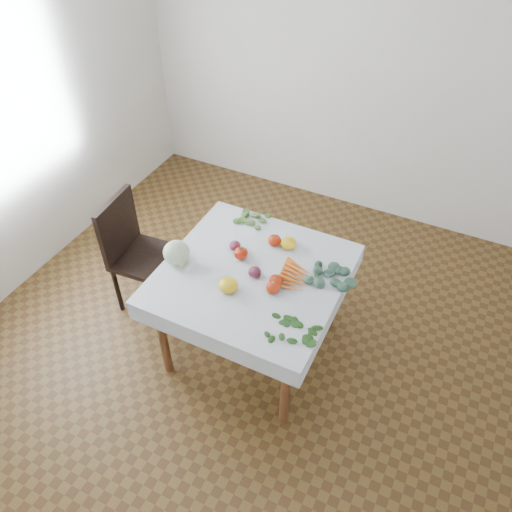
{
  "coord_description": "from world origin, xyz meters",
  "views": [
    {
      "loc": [
        1.01,
        -2.0,
        2.97
      ],
      "look_at": [
        -0.02,
        0.08,
        0.82
      ],
      "focal_mm": 35.0,
      "sensor_mm": 36.0,
      "label": 1
    }
  ],
  "objects": [
    {
      "name": "tablecloth",
      "position": [
        0.0,
        0.0,
        0.75
      ],
      "size": [
        1.12,
        1.12,
        0.01
      ],
      "primitive_type": "cube",
      "color": "white",
      "rests_on": "table"
    },
    {
      "name": "back_wall",
      "position": [
        0.0,
        2.0,
        1.35
      ],
      "size": [
        4.0,
        0.04,
        2.7
      ],
      "primitive_type": "cube",
      "color": "white",
      "rests_on": "ground"
    },
    {
      "name": "heirloom_front",
      "position": [
        -0.06,
        -0.2,
        0.8
      ],
      "size": [
        0.15,
        0.15,
        0.08
      ],
      "primitive_type": "ellipsoid",
      "rotation": [
        0.0,
        0.0,
        -0.32
      ],
      "color": "yellow",
      "rests_on": "tablecloth"
    },
    {
      "name": "tomato_a",
      "position": [
        0.01,
        0.3,
        0.79
      ],
      "size": [
        0.11,
        0.11,
        0.08
      ],
      "primitive_type": "ellipsoid",
      "rotation": [
        0.0,
        0.0,
        0.26
      ],
      "color": "#B4250C",
      "rests_on": "tablecloth"
    },
    {
      "name": "table",
      "position": [
        0.0,
        0.0,
        0.65
      ],
      "size": [
        1.0,
        1.0,
        0.75
      ],
      "color": "brown",
      "rests_on": "ground"
    },
    {
      "name": "ground",
      "position": [
        0.0,
        0.0,
        0.0
      ],
      "size": [
        4.0,
        4.0,
        0.0
      ],
      "primitive_type": "plane",
      "color": "brown"
    },
    {
      "name": "onion_b",
      "position": [
        0.03,
        -0.02,
        0.79
      ],
      "size": [
        0.1,
        0.1,
        0.07
      ],
      "primitive_type": "ellipsoid",
      "rotation": [
        0.0,
        0.0,
        -0.34
      ],
      "color": "#5A1930",
      "rests_on": "tablecloth"
    },
    {
      "name": "onion_a",
      "position": [
        -0.2,
        0.14,
        0.79
      ],
      "size": [
        0.08,
        0.08,
        0.07
      ],
      "primitive_type": "ellipsoid",
      "rotation": [
        0.0,
        0.0,
        0.03
      ],
      "color": "#5A1930",
      "rests_on": "tablecloth"
    },
    {
      "name": "tomato_d",
      "position": [
        0.18,
        -0.03,
        0.79
      ],
      "size": [
        0.09,
        0.09,
        0.07
      ],
      "primitive_type": "ellipsoid",
      "rotation": [
        0.0,
        0.0,
        0.08
      ],
      "color": "#B4250C",
      "rests_on": "tablecloth"
    },
    {
      "name": "tomato_b",
      "position": [
        0.19,
        -0.09,
        0.79
      ],
      "size": [
        0.11,
        0.11,
        0.08
      ],
      "primitive_type": "ellipsoid",
      "rotation": [
        0.0,
        0.0,
        -0.26
      ],
      "color": "#B4250C",
      "rests_on": "tablecloth"
    },
    {
      "name": "basil_bunch",
      "position": [
        0.42,
        -0.34,
        0.76
      ],
      "size": [
        0.28,
        0.22,
        0.01
      ],
      "color": "#214816",
      "rests_on": "tablecloth"
    },
    {
      "name": "chair",
      "position": [
        -1.0,
        0.05,
        0.53
      ],
      "size": [
        0.45,
        0.45,
        0.93
      ],
      "color": "black",
      "rests_on": "ground"
    },
    {
      "name": "kale_bunch",
      "position": [
        0.45,
        0.15,
        0.78
      ],
      "size": [
        0.3,
        0.25,
        0.04
      ],
      "color": "#3D644E",
      "rests_on": "tablecloth"
    },
    {
      "name": "heirloom_back",
      "position": [
        0.11,
        0.32,
        0.79
      ],
      "size": [
        0.14,
        0.14,
        0.07
      ],
      "primitive_type": "ellipsoid",
      "rotation": [
        0.0,
        0.0,
        -0.43
      ],
      "color": "yellow",
      "rests_on": "tablecloth"
    },
    {
      "name": "tomatillo_cluster",
      "position": [
        -0.42,
        -0.11,
        0.78
      ],
      "size": [
        0.09,
        0.11,
        0.04
      ],
      "color": "#B0CE77",
      "rests_on": "tablecloth"
    },
    {
      "name": "cabbage",
      "position": [
        -0.48,
        -0.12,
        0.83
      ],
      "size": [
        0.21,
        0.21,
        0.15
      ],
      "primitive_type": "ellipsoid",
      "rotation": [
        0.0,
        0.0,
        -0.26
      ],
      "color": "beige",
      "rests_on": "tablecloth"
    },
    {
      "name": "tomato_c",
      "position": [
        -0.13,
        0.09,
        0.8
      ],
      "size": [
        0.11,
        0.11,
        0.08
      ],
      "primitive_type": "ellipsoid",
      "rotation": [
        0.0,
        0.0,
        0.18
      ],
      "color": "#B4250C",
      "rests_on": "tablecloth"
    },
    {
      "name": "dill_bunch",
      "position": [
        -0.23,
        0.48,
        0.77
      ],
      "size": [
        0.22,
        0.17,
        0.02
      ],
      "color": "#517736",
      "rests_on": "tablecloth"
    },
    {
      "name": "carrot_bunch",
      "position": [
        0.26,
        0.06,
        0.77
      ],
      "size": [
        0.21,
        0.28,
        0.03
      ],
      "color": "orange",
      "rests_on": "tablecloth"
    }
  ]
}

